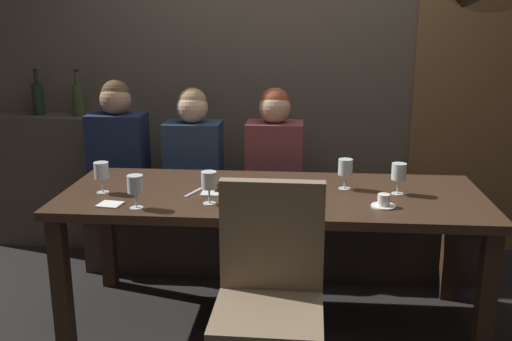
# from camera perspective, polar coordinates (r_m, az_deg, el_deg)

# --- Properties ---
(ground) EXTENTS (9.00, 9.00, 0.00)m
(ground) POSITION_cam_1_polar(r_m,az_deg,el_deg) (3.32, 1.49, -14.47)
(ground) COLOR black
(back_wall_tiled) EXTENTS (6.00, 0.12, 3.00)m
(back_wall_tiled) POSITION_cam_1_polar(r_m,az_deg,el_deg) (4.11, 2.66, 13.16)
(back_wall_tiled) COLOR brown
(back_wall_tiled) RESTS_ON ground
(arched_door) EXTENTS (0.90, 0.05, 2.55)m
(arched_door) POSITION_cam_1_polar(r_m,az_deg,el_deg) (4.21, 21.58, 10.36)
(arched_door) COLOR brown
(arched_door) RESTS_ON ground
(back_counter) EXTENTS (1.10, 0.28, 0.95)m
(back_counter) POSITION_cam_1_polar(r_m,az_deg,el_deg) (4.43, -18.06, -0.87)
(back_counter) COLOR #494138
(back_counter) RESTS_ON ground
(dining_table) EXTENTS (2.20, 0.84, 0.74)m
(dining_table) POSITION_cam_1_polar(r_m,az_deg,el_deg) (3.05, 1.58, -3.75)
(dining_table) COLOR #342217
(dining_table) RESTS_ON ground
(banquette_bench) EXTENTS (2.50, 0.44, 0.45)m
(banquette_bench) POSITION_cam_1_polar(r_m,az_deg,el_deg) (3.85, 2.13, -6.37)
(banquette_bench) COLOR #312A23
(banquette_bench) RESTS_ON ground
(chair_near_side) EXTENTS (0.45, 0.45, 0.98)m
(chair_near_side) POSITION_cam_1_polar(r_m,az_deg,el_deg) (2.42, 1.36, -11.37)
(chair_near_side) COLOR #3D281C
(chair_near_side) RESTS_ON ground
(diner_redhead) EXTENTS (0.36, 0.24, 0.80)m
(diner_redhead) POSITION_cam_1_polar(r_m,az_deg,el_deg) (3.86, -13.47, 2.54)
(diner_redhead) COLOR #192342
(diner_redhead) RESTS_ON banquette_bench
(diner_bearded) EXTENTS (0.36, 0.24, 0.75)m
(diner_bearded) POSITION_cam_1_polar(r_m,az_deg,el_deg) (3.75, -6.21, 2.13)
(diner_bearded) COLOR navy
(diner_bearded) RESTS_ON banquette_bench
(diner_far_end) EXTENTS (0.36, 0.24, 0.75)m
(diner_far_end) POSITION_cam_1_polar(r_m,az_deg,el_deg) (3.69, 1.84, 2.06)
(diner_far_end) COLOR brown
(diner_far_end) RESTS_ON banquette_bench
(wine_bottle_dark_red) EXTENTS (0.08, 0.08, 0.33)m
(wine_bottle_dark_red) POSITION_cam_1_polar(r_m,az_deg,el_deg) (4.40, -20.77, 6.72)
(wine_bottle_dark_red) COLOR black
(wine_bottle_dark_red) RESTS_ON back_counter
(wine_bottle_pale_label) EXTENTS (0.08, 0.08, 0.33)m
(wine_bottle_pale_label) POSITION_cam_1_polar(r_m,az_deg,el_deg) (4.26, -17.18, 6.77)
(wine_bottle_pale_label) COLOR #384728
(wine_bottle_pale_label) RESTS_ON back_counter
(wine_glass_end_left) EXTENTS (0.08, 0.08, 0.16)m
(wine_glass_end_left) POSITION_cam_1_polar(r_m,az_deg,el_deg) (2.80, -11.86, -1.41)
(wine_glass_end_left) COLOR silver
(wine_glass_end_left) RESTS_ON dining_table
(wine_glass_near_right) EXTENTS (0.08, 0.08, 0.16)m
(wine_glass_near_right) POSITION_cam_1_polar(r_m,az_deg,el_deg) (3.05, 13.95, -0.24)
(wine_glass_near_right) COLOR silver
(wine_glass_near_right) RESTS_ON dining_table
(wine_glass_far_left) EXTENTS (0.08, 0.08, 0.16)m
(wine_glass_far_left) POSITION_cam_1_polar(r_m,az_deg,el_deg) (3.09, 8.83, 0.26)
(wine_glass_far_left) COLOR silver
(wine_glass_far_left) RESTS_ON dining_table
(wine_glass_far_right) EXTENTS (0.08, 0.08, 0.16)m
(wine_glass_far_right) POSITION_cam_1_polar(r_m,az_deg,el_deg) (2.82, -4.67, -1.04)
(wine_glass_far_right) COLOR silver
(wine_glass_far_right) RESTS_ON dining_table
(wine_glass_end_right) EXTENTS (0.08, 0.08, 0.16)m
(wine_glass_end_right) POSITION_cam_1_polar(r_m,az_deg,el_deg) (3.09, -15.04, -0.14)
(wine_glass_end_right) COLOR silver
(wine_glass_end_right) RESTS_ON dining_table
(espresso_cup) EXTENTS (0.12, 0.12, 0.06)m
(espresso_cup) POSITION_cam_1_polar(r_m,az_deg,el_deg) (2.86, 12.51, -3.03)
(espresso_cup) COLOR white
(espresso_cup) RESTS_ON dining_table
(dessert_plate) EXTENTS (0.19, 0.19, 0.05)m
(dessert_plate) POSITION_cam_1_polar(r_m,az_deg,el_deg) (3.03, -3.42, -1.87)
(dessert_plate) COLOR white
(dessert_plate) RESTS_ON dining_table
(fork_on_table) EXTENTS (0.07, 0.17, 0.01)m
(fork_on_table) POSITION_cam_1_polar(r_m,az_deg,el_deg) (3.03, -6.19, -2.17)
(fork_on_table) COLOR silver
(fork_on_table) RESTS_ON dining_table
(folded_napkin) EXTENTS (0.12, 0.11, 0.01)m
(folded_napkin) POSITION_cam_1_polar(r_m,az_deg,el_deg) (2.91, -14.24, -3.28)
(folded_napkin) COLOR silver
(folded_napkin) RESTS_ON dining_table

